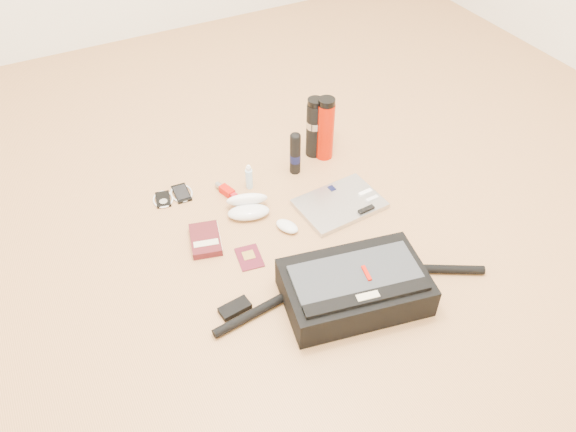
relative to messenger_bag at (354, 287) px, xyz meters
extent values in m
plane|color=#B7804C|center=(-0.03, 0.32, -0.06)|extent=(4.00, 4.00, 0.00)
cube|color=black|center=(0.00, 0.00, 0.00)|extent=(0.53, 0.39, 0.12)
cube|color=#2B2E32|center=(0.00, -0.01, 0.06)|extent=(0.46, 0.29, 0.01)
cube|color=black|center=(-0.02, -0.10, 0.06)|extent=(0.43, 0.13, 0.02)
cube|color=beige|center=(-0.02, -0.10, 0.07)|extent=(0.08, 0.04, 0.02)
cube|color=#C70C00|center=(0.03, -0.02, 0.07)|extent=(0.03, 0.07, 0.02)
cylinder|color=black|center=(-0.34, 0.09, -0.05)|extent=(0.30, 0.07, 0.03)
cylinder|color=black|center=(0.35, -0.05, -0.05)|extent=(0.28, 0.17, 0.03)
cube|color=black|center=(-0.38, 0.14, -0.05)|extent=(0.11, 0.07, 0.02)
cube|color=#ADADAF|center=(0.21, 0.43, -0.05)|extent=(0.35, 0.26, 0.02)
cube|color=black|center=(0.22, 0.52, -0.04)|extent=(0.03, 0.03, 0.00)
cube|color=white|center=(0.33, 0.43, -0.04)|extent=(0.06, 0.02, 0.01)
cube|color=silver|center=(0.34, 0.38, -0.04)|extent=(0.06, 0.02, 0.01)
cube|color=black|center=(0.28, 0.34, -0.04)|extent=(0.07, 0.03, 0.01)
cube|color=#461216|center=(-0.35, 0.49, -0.05)|extent=(0.15, 0.19, 0.03)
cube|color=#F4E6C1|center=(-0.30, 0.48, -0.05)|extent=(0.04, 0.16, 0.03)
cube|color=beige|center=(-0.36, 0.46, -0.03)|extent=(0.10, 0.05, 0.00)
cube|color=#4C0F1D|center=(-0.24, 0.34, -0.06)|extent=(0.10, 0.13, 0.00)
cube|color=gold|center=(-0.24, 0.35, -0.06)|extent=(0.05, 0.05, 0.00)
ellipsoid|color=silver|center=(-0.04, 0.41, -0.05)|extent=(0.09, 0.12, 0.03)
ellipsoid|color=silver|center=(-0.15, 0.55, -0.04)|extent=(0.19, 0.13, 0.05)
ellipsoid|color=white|center=(-0.13, 0.60, -0.02)|extent=(0.19, 0.14, 0.10)
ellipsoid|color=black|center=(-0.18, 0.56, -0.03)|extent=(0.05, 0.04, 0.02)
ellipsoid|color=black|center=(-0.12, 0.54, -0.03)|extent=(0.05, 0.04, 0.02)
cylinder|color=black|center=(-0.15, 0.55, -0.03)|extent=(0.03, 0.01, 0.01)
cube|color=black|center=(-0.42, 0.80, -0.06)|extent=(0.08, 0.11, 0.01)
cylinder|color=#B9B9BC|center=(-0.43, 0.78, -0.05)|extent=(0.04, 0.04, 0.00)
torus|color=silver|center=(-0.42, 0.80, -0.06)|extent=(0.10, 0.10, 0.01)
cube|color=black|center=(-0.34, 0.80, -0.06)|extent=(0.07, 0.12, 0.01)
cube|color=black|center=(-0.34, 0.80, -0.05)|extent=(0.06, 0.09, 0.00)
torus|color=silver|center=(-0.34, 0.80, -0.06)|extent=(0.10, 0.10, 0.01)
cube|color=#B10E06|center=(-0.17, 0.71, -0.05)|extent=(0.05, 0.08, 0.03)
cube|color=#A7131B|center=(-0.16, 0.67, -0.05)|extent=(0.03, 0.03, 0.02)
cylinder|color=#A1A1A3|center=(-0.18, 0.76, -0.05)|extent=(0.04, 0.05, 0.03)
cylinder|color=#A8D2EA|center=(-0.07, 0.71, -0.02)|extent=(0.04, 0.04, 0.09)
cylinder|color=silver|center=(-0.07, 0.71, 0.04)|extent=(0.02, 0.02, 0.02)
cylinder|color=white|center=(-0.07, 0.71, 0.05)|extent=(0.01, 0.01, 0.01)
cylinder|color=black|center=(0.15, 0.72, 0.03)|extent=(0.05, 0.05, 0.19)
cylinder|color=black|center=(0.15, 0.72, 0.01)|extent=(0.05, 0.05, 0.04)
ellipsoid|color=black|center=(0.15, 0.72, 0.13)|extent=(0.05, 0.05, 0.02)
cylinder|color=black|center=(0.29, 0.79, 0.07)|extent=(0.09, 0.09, 0.26)
cylinder|color=#ACACAE|center=(0.29, 0.79, 0.10)|extent=(0.09, 0.09, 0.03)
cylinder|color=black|center=(0.29, 0.79, 0.21)|extent=(0.08, 0.08, 0.03)
cylinder|color=#B01400|center=(0.32, 0.76, 0.07)|extent=(0.09, 0.09, 0.27)
cylinder|color=black|center=(0.32, 0.76, 0.22)|extent=(0.09, 0.09, 0.03)
camera|label=1|loc=(-0.77, -0.98, 1.49)|focal=35.00mm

